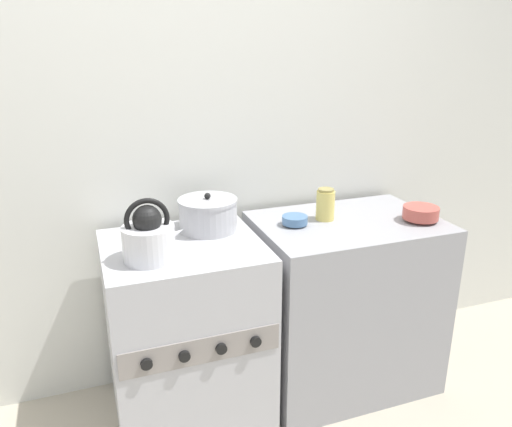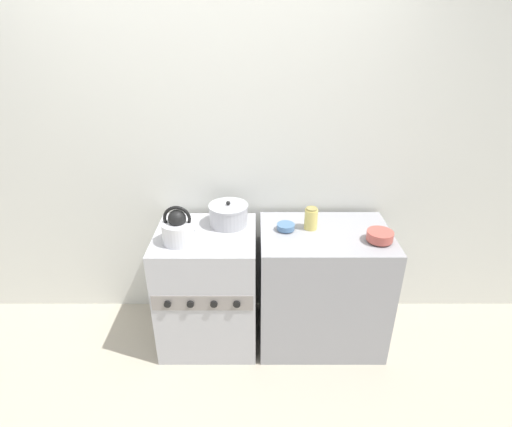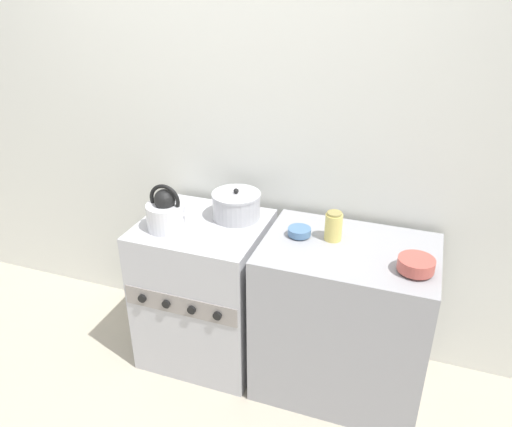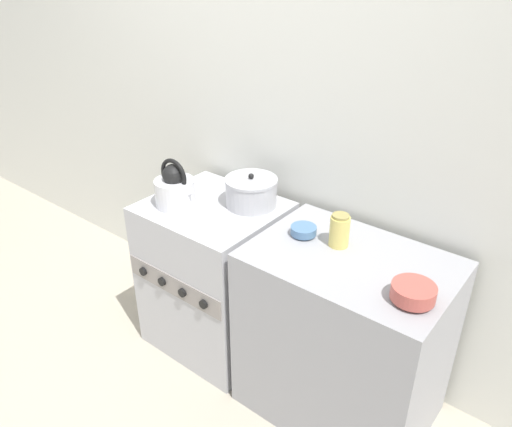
% 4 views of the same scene
% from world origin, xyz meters
% --- Properties ---
extents(ground_plane, '(12.00, 12.00, 0.00)m').
position_xyz_m(ground_plane, '(0.00, 0.00, 0.00)').
color(ground_plane, '#B2A893').
extents(wall_back, '(7.00, 0.06, 2.50)m').
position_xyz_m(wall_back, '(0.00, 0.66, 1.25)').
color(wall_back, silver).
rests_on(wall_back, ground_plane).
extents(stove, '(0.65, 0.61, 0.85)m').
position_xyz_m(stove, '(0.00, 0.29, 0.42)').
color(stove, '#B2B2B7').
rests_on(stove, ground_plane).
extents(counter, '(0.84, 0.59, 0.85)m').
position_xyz_m(counter, '(0.78, 0.30, 0.43)').
color(counter, '#99999E').
rests_on(counter, ground_plane).
extents(kettle, '(0.24, 0.20, 0.25)m').
position_xyz_m(kettle, '(-0.14, 0.19, 0.94)').
color(kettle, silver).
rests_on(kettle, stove).
extents(cooking_pot, '(0.26, 0.26, 0.17)m').
position_xyz_m(cooking_pot, '(0.15, 0.42, 0.92)').
color(cooking_pot, '#B2B2B7').
rests_on(cooking_pot, stove).
extents(enamel_bowl, '(0.16, 0.16, 0.07)m').
position_xyz_m(enamel_bowl, '(1.09, 0.18, 0.89)').
color(enamel_bowl, '#B75147').
rests_on(enamel_bowl, counter).
extents(small_ceramic_bowl, '(0.12, 0.12, 0.04)m').
position_xyz_m(small_ceramic_bowl, '(0.52, 0.33, 0.88)').
color(small_ceramic_bowl, '#4C729E').
rests_on(small_ceramic_bowl, counter).
extents(storage_jar, '(0.08, 0.08, 0.15)m').
position_xyz_m(storage_jar, '(0.68, 0.35, 0.93)').
color(storage_jar, '#E0CC66').
rests_on(storage_jar, counter).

